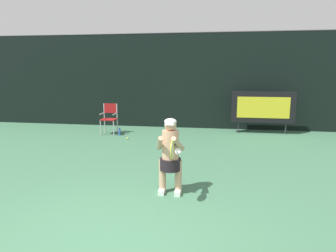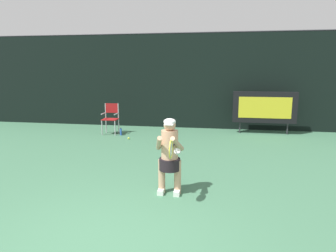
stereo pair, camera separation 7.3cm
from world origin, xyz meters
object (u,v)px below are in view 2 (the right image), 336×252
at_px(scoreboard, 264,107).
at_px(water_bottle, 121,132).
at_px(tennis_racket, 171,149).
at_px(umpire_chair, 111,117).
at_px(tennis_player, 170,154).
at_px(tennis_ball_loose, 129,138).

relative_size(scoreboard, water_bottle, 8.30).
relative_size(scoreboard, tennis_racket, 3.65).
distance_m(scoreboard, water_bottle, 5.15).
height_order(umpire_chair, tennis_player, tennis_player).
relative_size(tennis_player, tennis_racket, 2.36).
distance_m(umpire_chair, tennis_player, 5.72).
bearing_deg(tennis_ball_loose, water_bottle, 129.11).
distance_m(water_bottle, tennis_ball_loose, 0.72).
bearing_deg(water_bottle, scoreboard, 13.03).
distance_m(umpire_chair, tennis_racket, 6.23).
xyz_separation_m(umpire_chair, water_bottle, (0.43, -0.20, -0.50)).
height_order(umpire_chair, water_bottle, umpire_chair).
relative_size(umpire_chair, water_bottle, 4.08).
bearing_deg(scoreboard, umpire_chair, -170.02).
distance_m(tennis_racket, tennis_ball_loose, 5.24).
bearing_deg(umpire_chair, tennis_ball_loose, -40.65).
bearing_deg(tennis_player, umpire_chair, 120.92).
height_order(water_bottle, tennis_racket, tennis_racket).
bearing_deg(tennis_player, water_bottle, 118.09).
relative_size(tennis_racket, tennis_ball_loose, 8.85).
bearing_deg(tennis_racket, tennis_ball_loose, 127.16).
bearing_deg(tennis_player, tennis_ball_loose, 116.40).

